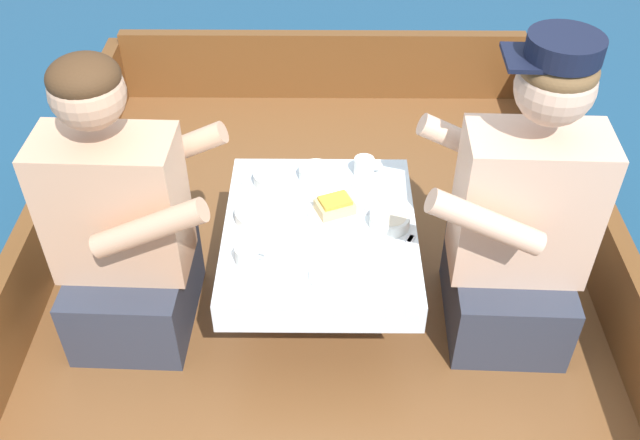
% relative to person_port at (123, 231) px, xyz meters
% --- Properties ---
extents(ground_plane, '(60.00, 60.00, 0.00)m').
position_rel_person_port_xyz_m(ground_plane, '(0.60, -0.04, -0.68)').
color(ground_plane, navy).
extents(boat_deck, '(2.01, 3.04, 0.28)m').
position_rel_person_port_xyz_m(boat_deck, '(0.60, -0.04, -0.53)').
color(boat_deck, brown).
rests_on(boat_deck, ground_plane).
extents(gunwale_port, '(0.06, 3.04, 0.29)m').
position_rel_person_port_xyz_m(gunwale_port, '(-0.38, -0.04, -0.25)').
color(gunwale_port, brown).
rests_on(gunwale_port, boat_deck).
extents(gunwale_starboard, '(0.06, 3.04, 0.29)m').
position_rel_person_port_xyz_m(gunwale_starboard, '(1.57, -0.04, -0.25)').
color(gunwale_starboard, brown).
rests_on(gunwale_starboard, boat_deck).
extents(bow_coaming, '(1.89, 0.06, 0.33)m').
position_rel_person_port_xyz_m(bow_coaming, '(0.60, 1.45, -0.23)').
color(bow_coaming, brown).
rests_on(bow_coaming, boat_deck).
extents(cockpit_table, '(0.60, 0.69, 0.37)m').
position_rel_person_port_xyz_m(cockpit_table, '(0.60, 0.05, -0.06)').
color(cockpit_table, '#B2B2B7').
rests_on(cockpit_table, boat_deck).
extents(person_port, '(0.53, 0.45, 0.97)m').
position_rel_person_port_xyz_m(person_port, '(0.00, 0.00, 0.00)').
color(person_port, '#333847').
rests_on(person_port, boat_deck).
extents(person_starboard, '(0.53, 0.45, 1.04)m').
position_rel_person_port_xyz_m(person_starboard, '(1.20, 0.00, 0.03)').
color(person_starboard, '#333847').
rests_on(person_starboard, boat_deck).
extents(plate_sandwich, '(0.17, 0.17, 0.01)m').
position_rel_person_port_xyz_m(plate_sandwich, '(0.65, 0.11, -0.01)').
color(plate_sandwich, silver).
rests_on(plate_sandwich, cockpit_table).
extents(plate_bread, '(0.18, 0.18, 0.01)m').
position_rel_person_port_xyz_m(plate_bread, '(0.66, -0.17, -0.01)').
color(plate_bread, silver).
rests_on(plate_bread, cockpit_table).
extents(sandwich, '(0.14, 0.12, 0.05)m').
position_rel_person_port_xyz_m(sandwich, '(0.65, 0.11, 0.01)').
color(sandwich, '#E0BC7F').
rests_on(sandwich, plate_sandwich).
extents(bowl_port_near, '(0.15, 0.15, 0.04)m').
position_rel_person_port_xyz_m(bowl_port_near, '(0.41, 0.08, 0.00)').
color(bowl_port_near, silver).
rests_on(bowl_port_near, cockpit_table).
extents(bowl_starboard_near, '(0.12, 0.12, 0.04)m').
position_rel_person_port_xyz_m(bowl_starboard_near, '(0.44, 0.26, 0.00)').
color(bowl_starboard_near, silver).
rests_on(bowl_starboard_near, cockpit_table).
extents(bowl_center_far, '(0.11, 0.11, 0.04)m').
position_rel_person_port_xyz_m(bowl_center_far, '(0.58, 0.29, 0.00)').
color(bowl_center_far, silver).
rests_on(bowl_center_far, cockpit_table).
extents(bowl_port_far, '(0.13, 0.13, 0.04)m').
position_rel_person_port_xyz_m(bowl_port_far, '(0.81, 0.05, 0.00)').
color(bowl_port_far, silver).
rests_on(bowl_port_far, cockpit_table).
extents(coffee_cup_port, '(0.10, 0.07, 0.06)m').
position_rel_person_port_xyz_m(coffee_cup_port, '(0.75, 0.32, 0.01)').
color(coffee_cup_port, silver).
rests_on(coffee_cup_port, cockpit_table).
extents(coffee_cup_starboard, '(0.10, 0.07, 0.06)m').
position_rel_person_port_xyz_m(coffee_cup_starboard, '(0.39, -0.11, 0.01)').
color(coffee_cup_starboard, silver).
rests_on(coffee_cup_starboard, cockpit_table).
extents(utensil_spoon_center, '(0.17, 0.03, 0.01)m').
position_rel_person_port_xyz_m(utensil_spoon_center, '(0.46, 0.17, -0.02)').
color(utensil_spoon_center, silver).
rests_on(utensil_spoon_center, cockpit_table).
extents(utensil_spoon_starboard, '(0.06, 0.17, 0.01)m').
position_rel_person_port_xyz_m(utensil_spoon_starboard, '(0.73, 0.21, -0.02)').
color(utensil_spoon_starboard, silver).
rests_on(utensil_spoon_starboard, cockpit_table).
extents(utensil_fork_port, '(0.09, 0.16, 0.00)m').
position_rel_person_port_xyz_m(utensil_fork_port, '(0.85, -0.06, -0.02)').
color(utensil_fork_port, silver).
rests_on(utensil_fork_port, cockpit_table).
extents(utensil_knife_starboard, '(0.17, 0.06, 0.00)m').
position_rel_person_port_xyz_m(utensil_knife_starboard, '(0.58, -0.03, -0.02)').
color(utensil_knife_starboard, silver).
rests_on(utensil_knife_starboard, cockpit_table).
extents(utensil_spoon_port, '(0.04, 0.17, 0.01)m').
position_rel_person_port_xyz_m(utensil_spoon_port, '(0.35, 0.23, -0.02)').
color(utensil_spoon_port, silver).
rests_on(utensil_spoon_port, cockpit_table).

